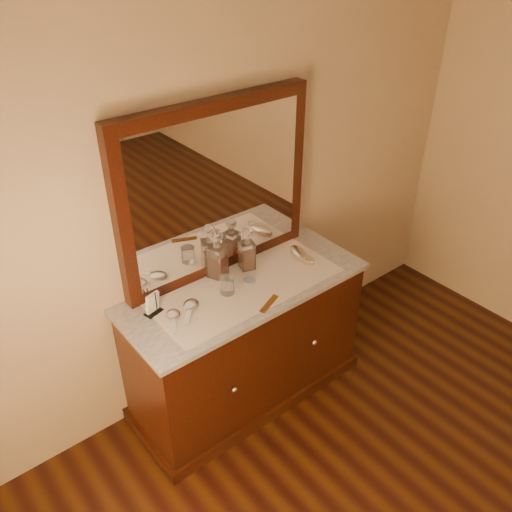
# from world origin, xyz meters

# --- Properties ---
(dresser_cabinet) EXTENTS (1.40, 0.55, 0.82)m
(dresser_cabinet) POSITION_xyz_m (0.00, 1.96, 0.41)
(dresser_cabinet) COLOR black
(dresser_cabinet) RESTS_ON floor
(dresser_plinth) EXTENTS (1.46, 0.59, 0.08)m
(dresser_plinth) POSITION_xyz_m (0.00, 1.96, 0.04)
(dresser_plinth) COLOR black
(dresser_plinth) RESTS_ON floor
(knob_left) EXTENTS (0.04, 0.04, 0.04)m
(knob_left) POSITION_xyz_m (-0.30, 1.67, 0.45)
(knob_left) COLOR silver
(knob_left) RESTS_ON dresser_cabinet
(knob_right) EXTENTS (0.04, 0.04, 0.04)m
(knob_right) POSITION_xyz_m (0.30, 1.67, 0.45)
(knob_right) COLOR silver
(knob_right) RESTS_ON dresser_cabinet
(marble_top) EXTENTS (1.44, 0.59, 0.03)m
(marble_top) POSITION_xyz_m (0.00, 1.96, 0.83)
(marble_top) COLOR silver
(marble_top) RESTS_ON dresser_cabinet
(mirror_frame) EXTENTS (1.20, 0.08, 1.00)m
(mirror_frame) POSITION_xyz_m (0.00, 2.20, 1.35)
(mirror_frame) COLOR black
(mirror_frame) RESTS_ON marble_top
(mirror_glass) EXTENTS (1.06, 0.01, 0.86)m
(mirror_glass) POSITION_xyz_m (0.00, 2.17, 1.35)
(mirror_glass) COLOR white
(mirror_glass) RESTS_ON marble_top
(lace_runner) EXTENTS (1.10, 0.45, 0.00)m
(lace_runner) POSITION_xyz_m (0.00, 1.94, 0.85)
(lace_runner) COLOR beige
(lace_runner) RESTS_ON marble_top
(pin_dish) EXTENTS (0.07, 0.07, 0.01)m
(pin_dish) POSITION_xyz_m (0.04, 1.96, 0.86)
(pin_dish) COLOR silver
(pin_dish) RESTS_ON lace_runner
(comb) EXTENTS (0.16, 0.09, 0.01)m
(comb) POSITION_xyz_m (-0.01, 1.73, 0.86)
(comb) COLOR brown
(comb) RESTS_ON lace_runner
(napkin_rack) EXTENTS (0.11, 0.08, 0.15)m
(napkin_rack) POSITION_xyz_m (-0.52, 2.06, 0.91)
(napkin_rack) COLOR black
(napkin_rack) RESTS_ON marble_top
(decanter_left) EXTENTS (0.12, 0.12, 0.31)m
(decanter_left) POSITION_xyz_m (-0.07, 2.12, 0.97)
(decanter_left) COLOR #8D3D14
(decanter_left) RESTS_ON lace_runner
(decanter_right) EXTENTS (0.10, 0.10, 0.27)m
(decanter_right) POSITION_xyz_m (0.12, 2.09, 0.96)
(decanter_right) COLOR #8D3D14
(decanter_right) RESTS_ON lace_runner
(brush_near) EXTENTS (0.07, 0.15, 0.04)m
(brush_near) POSITION_xyz_m (0.43, 1.92, 0.87)
(brush_near) COLOR #94755A
(brush_near) RESTS_ON lace_runner
(brush_far) EXTENTS (0.12, 0.19, 0.05)m
(brush_far) POSITION_xyz_m (0.43, 1.98, 0.88)
(brush_far) COLOR #94755A
(brush_far) RESTS_ON lace_runner
(hand_mirror_outer) EXTENTS (0.13, 0.19, 0.02)m
(hand_mirror_outer) POSITION_xyz_m (-0.47, 1.96, 0.86)
(hand_mirror_outer) COLOR silver
(hand_mirror_outer) RESTS_ON lace_runner
(hand_mirror_inner) EXTENTS (0.18, 0.20, 0.02)m
(hand_mirror_inner) POSITION_xyz_m (-0.35, 1.97, 0.86)
(hand_mirror_inner) COLOR silver
(hand_mirror_inner) RESTS_ON lace_runner
(tumblers) EXTENTS (0.09, 0.09, 0.10)m
(tumblers) POSITION_xyz_m (-0.12, 1.96, 0.90)
(tumblers) COLOR white
(tumblers) RESTS_ON lace_runner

